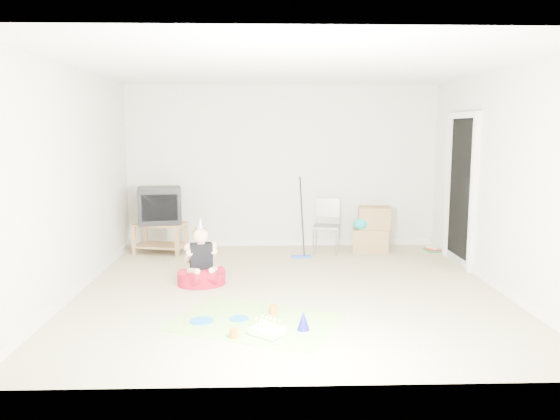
{
  "coord_description": "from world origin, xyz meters",
  "views": [
    {
      "loc": [
        -0.31,
        -6.32,
        1.9
      ],
      "look_at": [
        -0.1,
        0.4,
        0.9
      ],
      "focal_mm": 35.0,
      "sensor_mm": 36.0,
      "label": 1
    }
  ],
  "objects_px": {
    "crt_tv": "(160,205)",
    "seated_woman": "(201,270)",
    "folding_chair": "(326,227)",
    "cardboard_boxes": "(371,230)",
    "tv_stand": "(161,235)",
    "birthday_cake": "(268,332)"
  },
  "relations": [
    {
      "from": "tv_stand",
      "to": "cardboard_boxes",
      "type": "bearing_deg",
      "value": 0.72
    },
    {
      "from": "tv_stand",
      "to": "birthday_cake",
      "type": "distance_m",
      "value": 3.86
    },
    {
      "from": "cardboard_boxes",
      "to": "seated_woman",
      "type": "distance_m",
      "value": 3.06
    },
    {
      "from": "cardboard_boxes",
      "to": "seated_woman",
      "type": "bearing_deg",
      "value": -143.64
    },
    {
      "from": "cardboard_boxes",
      "to": "seated_woman",
      "type": "relative_size",
      "value": 0.82
    },
    {
      "from": "cardboard_boxes",
      "to": "tv_stand",
      "type": "bearing_deg",
      "value": -179.28
    },
    {
      "from": "cardboard_boxes",
      "to": "birthday_cake",
      "type": "height_order",
      "value": "cardboard_boxes"
    },
    {
      "from": "tv_stand",
      "to": "birthday_cake",
      "type": "bearing_deg",
      "value": -65.06
    },
    {
      "from": "crt_tv",
      "to": "seated_woman",
      "type": "bearing_deg",
      "value": -75.87
    },
    {
      "from": "tv_stand",
      "to": "folding_chair",
      "type": "distance_m",
      "value": 2.56
    },
    {
      "from": "crt_tv",
      "to": "birthday_cake",
      "type": "height_order",
      "value": "crt_tv"
    },
    {
      "from": "seated_woman",
      "to": "tv_stand",
      "type": "bearing_deg",
      "value": 114.94
    },
    {
      "from": "tv_stand",
      "to": "crt_tv",
      "type": "height_order",
      "value": "crt_tv"
    },
    {
      "from": "folding_chair",
      "to": "birthday_cake",
      "type": "xyz_separation_m",
      "value": [
        -0.93,
        -3.38,
        -0.38
      ]
    },
    {
      "from": "folding_chair",
      "to": "cardboard_boxes",
      "type": "bearing_deg",
      "value": 12.01
    },
    {
      "from": "seated_woman",
      "to": "birthday_cake",
      "type": "xyz_separation_m",
      "value": [
        0.8,
        -1.72,
        -0.15
      ]
    },
    {
      "from": "folding_chair",
      "to": "birthday_cake",
      "type": "height_order",
      "value": "folding_chair"
    },
    {
      "from": "tv_stand",
      "to": "seated_woman",
      "type": "bearing_deg",
      "value": -65.06
    },
    {
      "from": "tv_stand",
      "to": "cardboard_boxes",
      "type": "height_order",
      "value": "cardboard_boxes"
    },
    {
      "from": "crt_tv",
      "to": "cardboard_boxes",
      "type": "height_order",
      "value": "crt_tv"
    },
    {
      "from": "crt_tv",
      "to": "cardboard_boxes",
      "type": "relative_size",
      "value": 0.92
    },
    {
      "from": "seated_woman",
      "to": "folding_chair",
      "type": "bearing_deg",
      "value": 43.73
    }
  ]
}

